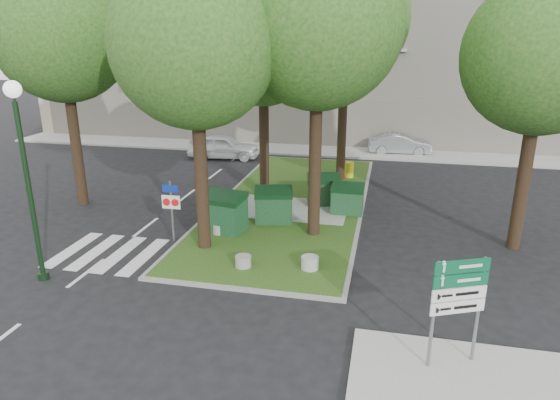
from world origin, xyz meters
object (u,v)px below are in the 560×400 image
(car_silver, at_px, (400,144))
(car_white, at_px, (224,146))
(tree_street_right, at_px, (548,39))
(tree_median_near_right, at_px, (322,6))
(bollard_mid, at_px, (243,261))
(dumpster_b, at_px, (274,205))
(traffic_sign_pole, at_px, (171,203))
(bollard_left, at_px, (220,228))
(dumpster_c, at_px, (323,190))
(tree_median_far, at_px, (349,7))
(tree_median_mid, at_px, (265,38))
(dumpster_a, at_px, (223,212))
(directional_sign, at_px, (458,296))
(tree_median_near_left, at_px, (197,27))
(tree_street_left, at_px, (63,20))
(street_lamp, at_px, (24,160))
(dumpster_d, at_px, (347,199))
(litter_bin, at_px, (349,170))
(bollard_right, at_px, (310,263))

(car_silver, bearing_deg, car_white, 102.60)
(tree_street_right, relative_size, car_white, 2.37)
(tree_median_near_right, relative_size, bollard_mid, 22.71)
(dumpster_b, relative_size, traffic_sign_pole, 0.74)
(tree_street_right, relative_size, bollard_left, 19.76)
(dumpster_c, distance_m, car_silver, 11.46)
(tree_median_near_right, height_order, dumpster_b, tree_median_near_right)
(tree_median_far, xyz_separation_m, dumpster_b, (-2.01, -6.64, -7.54))
(tree_median_mid, relative_size, dumpster_c, 6.39)
(dumpster_a, height_order, directional_sign, directional_sign)
(tree_median_near_left, relative_size, tree_street_left, 0.96)
(tree_street_right, bearing_deg, car_silver, 105.77)
(dumpster_b, height_order, directional_sign, directional_sign)
(tree_median_far, height_order, dumpster_a, tree_median_far)
(tree_median_far, relative_size, street_lamp, 2.01)
(dumpster_a, relative_size, directional_sign, 0.70)
(dumpster_d, relative_size, traffic_sign_pole, 0.59)
(directional_sign, bearing_deg, tree_median_near_left, 122.82)
(tree_median_near_left, relative_size, tree_median_near_right, 0.92)
(litter_bin, xyz_separation_m, car_white, (-7.79, 3.03, 0.21))
(directional_sign, bearing_deg, litter_bin, 79.50)
(bollard_right, distance_m, bollard_mid, 2.11)
(tree_median_near_right, distance_m, tree_median_far, 7.51)
(bollard_mid, bearing_deg, tree_median_mid, 98.53)
(tree_street_left, bearing_deg, dumpster_a, -15.65)
(bollard_left, distance_m, bollard_right, 4.32)
(dumpster_b, xyz_separation_m, litter_bin, (2.34, 7.05, -0.26))
(tree_median_far, bearing_deg, directional_sign, -74.96)
(tree_median_mid, xyz_separation_m, bollard_right, (3.25, -7.47, -6.66))
(bollard_mid, relative_size, street_lamp, 0.08)
(dumpster_b, relative_size, car_white, 0.39)
(bollard_left, bearing_deg, tree_street_left, 161.93)
(tree_median_mid, height_order, litter_bin, tree_median_mid)
(bollard_mid, bearing_deg, dumpster_c, 76.45)
(bollard_mid, bearing_deg, dumpster_d, 64.57)
(dumpster_d, distance_m, litter_bin, 5.46)
(tree_median_near_left, distance_m, tree_street_left, 7.83)
(tree_median_mid, height_order, car_silver, tree_median_mid)
(dumpster_a, relative_size, bollard_mid, 3.52)
(street_lamp, relative_size, car_silver, 1.54)
(tree_median_far, distance_m, tree_street_left, 12.29)
(dumpster_c, relative_size, litter_bin, 1.97)
(bollard_left, distance_m, car_silver, 16.55)
(tree_median_near_right, xyz_separation_m, dumpster_b, (-1.81, 0.86, -7.21))
(dumpster_a, bearing_deg, dumpster_d, 45.78)
(street_lamp, xyz_separation_m, car_silver, (10.70, 19.61, -3.10))
(bollard_right, xyz_separation_m, directional_sign, (3.84, -4.00, 1.48))
(tree_median_far, relative_size, dumpster_d, 9.00)
(tree_median_mid, xyz_separation_m, tree_street_left, (-7.50, -3.00, 0.67))
(dumpster_d, relative_size, car_white, 0.31)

